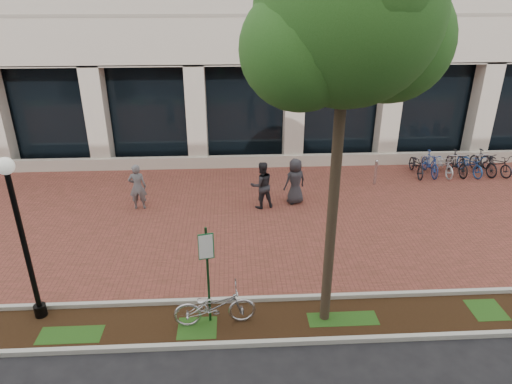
{
  "coord_description": "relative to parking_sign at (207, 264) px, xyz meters",
  "views": [
    {
      "loc": [
        -0.57,
        -13.49,
        7.03
      ],
      "look_at": [
        0.13,
        -0.8,
        1.24
      ],
      "focal_mm": 32.0,
      "sensor_mm": 36.0,
      "label": 1
    }
  ],
  "objects": [
    {
      "name": "locked_bicycle",
      "position": [
        0.12,
        -0.08,
        -1.06
      ],
      "size": [
        1.89,
        0.79,
        0.97
      ],
      "primitive_type": "imported",
      "rotation": [
        0.0,
        0.0,
        1.65
      ],
      "color": "#B1B1B5",
      "rests_on": "ground"
    },
    {
      "name": "brick_plaza",
      "position": [
        1.16,
        5.16,
        -1.54
      ],
      "size": [
        40.0,
        9.0,
        0.01
      ],
      "primitive_type": "cube",
      "color": "brown",
      "rests_on": "ground"
    },
    {
      "name": "lamppost",
      "position": [
        -3.94,
        0.4,
        0.67
      ],
      "size": [
        0.36,
        0.36,
        3.92
      ],
      "color": "black",
      "rests_on": "ground"
    },
    {
      "name": "curb_plaza_side",
      "position": [
        1.16,
        0.66,
        -1.49
      ],
      "size": [
        40.0,
        0.12,
        0.12
      ],
      "primitive_type": "cube",
      "color": "#B4B4AA",
      "rests_on": "ground"
    },
    {
      "name": "bollard",
      "position": [
        6.03,
        7.52,
        -1.03
      ],
      "size": [
        0.12,
        0.12,
        1.02
      ],
      "color": "#B9B9BE",
      "rests_on": "ground"
    },
    {
      "name": "pedestrian_right",
      "position": [
        2.74,
        6.1,
        -0.73
      ],
      "size": [
        0.94,
        0.8,
        1.64
      ],
      "primitive_type": "imported",
      "rotation": [
        0.0,
        0.0,
        3.55
      ],
      "color": "#2A292E",
      "rests_on": "ground"
    },
    {
      "name": "curb_street_side",
      "position": [
        1.16,
        -0.84,
        -1.49
      ],
      "size": [
        40.0,
        0.12,
        0.12
      ],
      "primitive_type": "cube",
      "color": "#B4B4AA",
      "rests_on": "ground"
    },
    {
      "name": "parking_sign",
      "position": [
        0.0,
        0.0,
        0.0
      ],
      "size": [
        0.34,
        0.07,
        2.44
      ],
      "rotation": [
        0.0,
        0.0,
        0.2
      ],
      "color": "#163C1C",
      "rests_on": "ground"
    },
    {
      "name": "street_tree",
      "position": [
        2.68,
        0.0,
        4.83
      ],
      "size": [
        3.96,
        3.3,
        8.25
      ],
      "color": "#423526",
      "rests_on": "ground"
    },
    {
      "name": "pedestrian_left",
      "position": [
        -2.64,
        5.95,
        -0.74
      ],
      "size": [
        0.6,
        0.4,
        1.61
      ],
      "primitive_type": "imported",
      "rotation": [
        0.0,
        0.0,
        3.17
      ],
      "color": "slate",
      "rests_on": "ground"
    },
    {
      "name": "pedestrian_mid",
      "position": [
        1.56,
        5.81,
        -0.72
      ],
      "size": [
        0.95,
        0.83,
        1.66
      ],
      "primitive_type": "imported",
      "rotation": [
        0.0,
        0.0,
        3.43
      ],
      "color": "#242429",
      "rests_on": "ground"
    },
    {
      "name": "ground",
      "position": [
        1.16,
        5.16,
        -1.55
      ],
      "size": [
        120.0,
        120.0,
        0.0
      ],
      "primitive_type": "plane",
      "color": "black",
      "rests_on": "ground"
    },
    {
      "name": "bike_rack_cluster",
      "position": [
        9.63,
        8.41,
        -1.09
      ],
      "size": [
        4.13,
        1.76,
        0.97
      ],
      "rotation": [
        0.0,
        0.0,
        0.05
      ],
      "color": "black",
      "rests_on": "ground"
    },
    {
      "name": "planting_strip",
      "position": [
        1.16,
        -0.09,
        -1.54
      ],
      "size": [
        40.0,
        1.5,
        0.01
      ],
      "primitive_type": "cube",
      "color": "black",
      "rests_on": "ground"
    }
  ]
}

